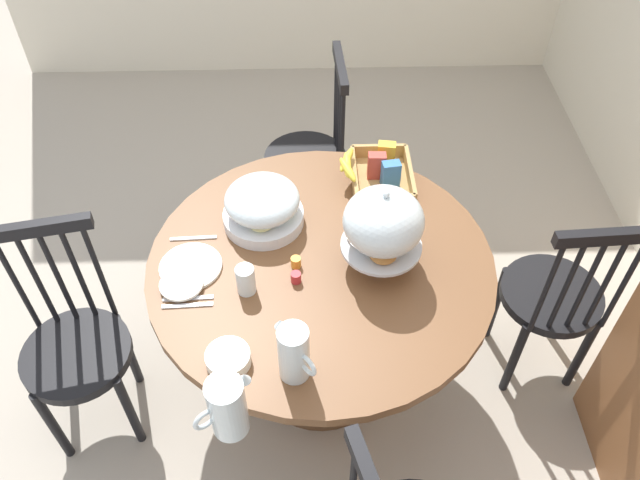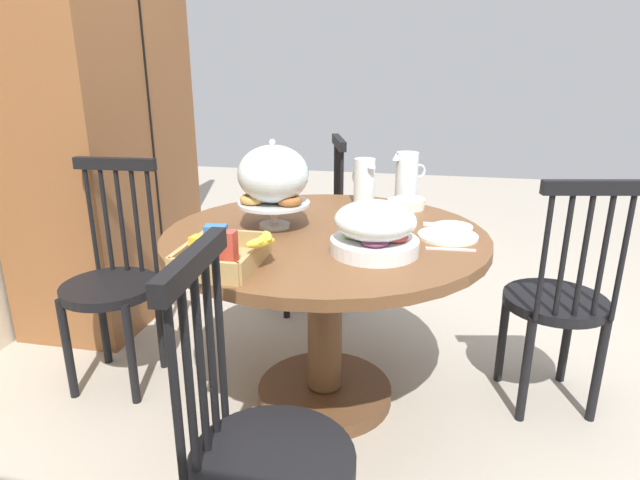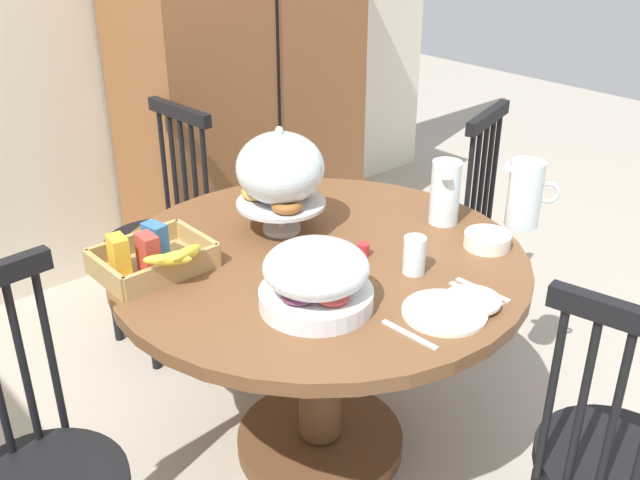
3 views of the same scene
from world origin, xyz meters
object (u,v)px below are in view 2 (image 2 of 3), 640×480
(wooden_armoire, at_px, (104,135))
(drinking_glass, at_px, (395,213))
(china_plate_large, at_px, (448,236))
(cereal_bowl, at_px, (409,204))
(dining_table, at_px, (325,282))
(windsor_chair_facing_door, at_px, (558,304))
(cereal_basket, at_px, (225,253))
(china_plate_small, at_px, (453,227))
(windsor_chair_by_cabinet, at_px, (262,461))
(milk_pitcher, at_px, (364,184))
(fruit_platter_covered, at_px, (375,229))
(windsor_chair_near_window, at_px, (113,285))
(orange_juice_pitcher, at_px, (407,177))
(windsor_chair_far_side, at_px, (314,232))
(pastry_stand_with_dome, at_px, (273,177))

(wooden_armoire, xyz_separation_m, drinking_glass, (-0.58, -1.61, -0.19))
(china_plate_large, distance_m, cereal_bowl, 0.42)
(dining_table, relative_size, china_plate_large, 5.62)
(windsor_chair_facing_door, height_order, cereal_basket, windsor_chair_facing_door)
(china_plate_small, relative_size, cereal_bowl, 1.07)
(windsor_chair_by_cabinet, relative_size, china_plate_small, 6.50)
(windsor_chair_by_cabinet, distance_m, milk_pitcher, 1.43)
(fruit_platter_covered, distance_m, drinking_glass, 0.33)
(cereal_basket, bearing_deg, fruit_platter_covered, -63.90)
(windsor_chair_near_window, xyz_separation_m, orange_juice_pitcher, (0.65, -1.19, 0.39))
(dining_table, relative_size, windsor_chair_far_side, 1.27)
(windsor_chair_facing_door, relative_size, drinking_glass, 8.86)
(china_plate_large, bearing_deg, milk_pitcher, 40.10)
(wooden_armoire, distance_m, milk_pitcher, 1.47)
(milk_pitcher, bearing_deg, cereal_bowl, -101.14)
(wooden_armoire, xyz_separation_m, cereal_basket, (-1.13, -1.11, -0.20))
(windsor_chair_far_side, bearing_deg, milk_pitcher, -143.20)
(fruit_platter_covered, xyz_separation_m, milk_pitcher, (0.65, 0.12, 0.01))
(windsor_chair_near_window, bearing_deg, pastry_stand_with_dome, -86.37)
(windsor_chair_far_side, distance_m, china_plate_small, 1.10)
(milk_pitcher, xyz_separation_m, cereal_basket, (-0.87, 0.33, -0.05))
(windsor_chair_by_cabinet, xyz_separation_m, cereal_bowl, (1.33, -0.27, 0.31))
(windsor_chair_by_cabinet, relative_size, milk_pitcher, 4.68)
(wooden_armoire, distance_m, pastry_stand_with_dome, 1.34)
(windsor_chair_far_side, xyz_separation_m, milk_pitcher, (-0.43, -0.33, 0.38))
(pastry_stand_with_dome, xyz_separation_m, fruit_platter_covered, (-0.22, -0.41, -0.11))
(windsor_chair_near_window, height_order, china_plate_small, windsor_chair_near_window)
(pastry_stand_with_dome, relative_size, milk_pitcher, 1.65)
(milk_pitcher, relative_size, china_plate_large, 0.95)
(wooden_armoire, relative_size, drinking_glass, 17.82)
(pastry_stand_with_dome, bearing_deg, fruit_platter_covered, -117.95)
(wooden_armoire, distance_m, windsor_chair_facing_door, 2.38)
(china_plate_small, bearing_deg, windsor_chair_near_window, 95.42)
(windsor_chair_near_window, bearing_deg, windsor_chair_by_cabinet, -133.50)
(windsor_chair_facing_door, distance_m, cereal_bowl, 0.73)
(wooden_armoire, distance_m, china_plate_large, 1.95)
(dining_table, bearing_deg, wooden_armoire, 62.27)
(windsor_chair_facing_door, height_order, cereal_bowl, windsor_chair_facing_door)
(wooden_armoire, bearing_deg, windsor_chair_by_cabinet, -139.84)
(windsor_chair_facing_door, bearing_deg, cereal_basket, 116.53)
(fruit_platter_covered, bearing_deg, windsor_chair_near_window, 81.19)
(milk_pitcher, height_order, china_plate_small, milk_pitcher)
(windsor_chair_facing_door, height_order, drinking_glass, windsor_chair_facing_door)
(china_plate_large, xyz_separation_m, drinking_glass, (0.11, 0.20, 0.05))
(dining_table, relative_size, windsor_chair_by_cabinet, 1.27)
(cereal_bowl, distance_m, drinking_glass, 0.29)
(dining_table, bearing_deg, fruit_platter_covered, -133.76)
(windsor_chair_by_cabinet, xyz_separation_m, pastry_stand_with_dome, (0.94, 0.23, 0.49))
(wooden_armoire, bearing_deg, windsor_chair_far_side, -80.93)
(dining_table, distance_m, windsor_chair_far_side, 0.92)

